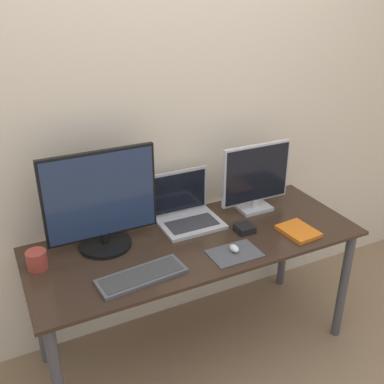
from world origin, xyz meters
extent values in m
cube|color=beige|center=(0.00, 0.73, 1.25)|extent=(7.00, 0.05, 2.50)
cube|color=#332319|center=(0.00, 0.33, 0.71)|extent=(1.70, 0.66, 0.02)
cylinder|color=#47474C|center=(0.79, 0.06, 0.35)|extent=(0.05, 0.05, 0.70)
cylinder|color=#47474C|center=(-0.79, 0.61, 0.35)|extent=(0.05, 0.05, 0.70)
cylinder|color=#47474C|center=(0.79, 0.61, 0.35)|extent=(0.05, 0.05, 0.70)
cylinder|color=black|center=(-0.43, 0.48, 0.73)|extent=(0.26, 0.26, 0.02)
cylinder|color=black|center=(-0.43, 0.48, 0.77)|extent=(0.04, 0.04, 0.05)
cube|color=black|center=(-0.43, 0.48, 1.00)|extent=(0.55, 0.02, 0.44)
cube|color=#1E2D4C|center=(-0.43, 0.47, 1.00)|extent=(0.52, 0.01, 0.42)
cube|color=#B2B2B7|center=(0.44, 0.48, 0.73)|extent=(0.19, 0.13, 0.02)
cylinder|color=#B2B2B7|center=(0.44, 0.48, 0.76)|extent=(0.04, 0.04, 0.05)
cube|color=#B2B2B7|center=(0.44, 0.48, 0.94)|extent=(0.42, 0.02, 0.34)
cube|color=black|center=(0.44, 0.47, 0.94)|extent=(0.39, 0.01, 0.31)
cube|color=#ADADB2|center=(0.04, 0.48, 0.73)|extent=(0.33, 0.26, 0.02)
cube|color=#2D2D33|center=(0.04, 0.46, 0.74)|extent=(0.27, 0.14, 0.00)
cube|color=#ADADB2|center=(0.04, 0.61, 0.86)|extent=(0.33, 0.01, 0.25)
cube|color=black|center=(0.04, 0.60, 0.86)|extent=(0.29, 0.00, 0.22)
cube|color=#4C4C51|center=(-0.36, 0.15, 0.73)|extent=(0.41, 0.18, 0.02)
cube|color=#383838|center=(-0.36, 0.15, 0.74)|extent=(0.38, 0.15, 0.00)
cube|color=#47474C|center=(0.11, 0.13, 0.72)|extent=(0.25, 0.17, 0.00)
ellipsoid|color=silver|center=(0.11, 0.15, 0.74)|extent=(0.04, 0.06, 0.03)
cube|color=orange|center=(0.51, 0.16, 0.73)|extent=(0.17, 0.21, 0.02)
cube|color=white|center=(0.51, 0.16, 0.73)|extent=(0.17, 0.20, 0.02)
cylinder|color=#99382D|center=(-0.77, 0.43, 0.76)|extent=(0.09, 0.09, 0.09)
cube|color=black|center=(0.26, 0.29, 0.74)|extent=(0.09, 0.09, 0.04)
camera|label=1|loc=(-0.88, -1.41, 1.93)|focal=42.00mm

